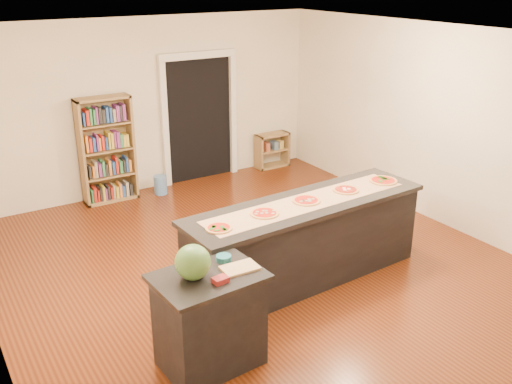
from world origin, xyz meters
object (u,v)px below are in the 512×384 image
bookshelf (107,150)px  low_shelf (272,150)px  side_counter (210,320)px  watermelon (193,262)px  kitchen_island (306,241)px  waste_bin (161,185)px

bookshelf → low_shelf: size_ratio=2.62×
side_counter → watermelon: watermelon is taller
kitchen_island → watermelon: 2.07m
low_shelf → bookshelf: bearing=-179.8°
bookshelf → waste_bin: bookshelf is taller
kitchen_island → waste_bin: (-0.36, 3.49, -0.35)m
waste_bin → watermelon: bearing=-109.0°
side_counter → low_shelf: side_counter is taller
side_counter → waste_bin: 4.51m
kitchen_island → waste_bin: bearing=93.0°
side_counter → waste_bin: (1.33, 4.29, -0.32)m
low_shelf → kitchen_island: bearing=-118.2°
kitchen_island → low_shelf: 4.18m
kitchen_island → low_shelf: (1.97, 3.68, -0.18)m
low_shelf → side_counter: bearing=-129.3°
kitchen_island → low_shelf: size_ratio=4.73×
bookshelf → waste_bin: bearing=-12.5°
waste_bin → watermelon: 4.62m
low_shelf → watermelon: watermelon is taller
low_shelf → waste_bin: size_ratio=2.06×
side_counter → watermelon: size_ratio=3.02×
watermelon → bookshelf: bearing=81.2°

